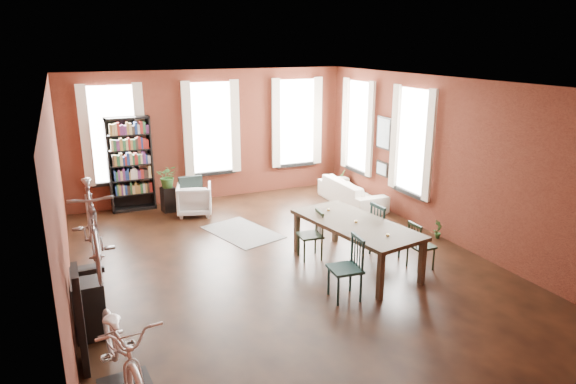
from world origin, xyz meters
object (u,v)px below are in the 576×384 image
dining_chair_d (386,230)px  bookshelf (131,164)px  bicycle_floor (118,311)px  dining_chair_b (310,235)px  dining_table (355,245)px  dining_chair_c (421,246)px  console_table (89,303)px  white_armchair (194,198)px  dining_chair_a (345,269)px  cream_sofa (352,188)px  plant_stand (168,199)px

dining_chair_d → bookshelf: (-3.89, 4.70, 0.59)m
bicycle_floor → dining_chair_b: bearing=30.4°
dining_table → bicycle_floor: bicycle_floor is taller
dining_chair_c → console_table: 5.43m
dining_table → white_armchair: 4.40m
dining_chair_b → dining_chair_c: (1.58, -1.18, -0.02)m
dining_chair_c → bookshelf: bookshelf is taller
dining_chair_a → dining_chair_c: bearing=109.0°
dining_chair_b → bicycle_floor: (-3.58, -2.68, 0.65)m
dining_table → console_table: bearing=174.0°
dining_chair_d → dining_chair_a: bearing=124.0°
bookshelf → cream_sofa: bookshelf is taller
dining_chair_b → cream_sofa: 3.48m
dining_chair_c → console_table: dining_chair_c is taller
dining_chair_b → dining_chair_c: size_ratio=1.05×
dining_chair_a → console_table: (-3.66, 0.64, -0.10)m
plant_stand → bicycle_floor: 6.73m
console_table → bicycle_floor: (0.27, -1.72, 0.70)m
dining_chair_a → console_table: dining_chair_a is taller
dining_table → bookshelf: 5.85m
console_table → bicycle_floor: 1.87m
dining_chair_d → console_table: 5.19m
bookshelf → white_armchair: (1.24, -0.92, -0.71)m
plant_stand → bicycle_floor: bearing=-105.1°
dining_chair_d → bicycle_floor: size_ratio=0.54×
dining_chair_a → dining_chair_d: dining_chair_d is taller
cream_sofa → bicycle_floor: (-5.96, -5.22, 0.69)m
dining_table → bookshelf: (-3.13, 4.89, 0.69)m
dining_table → dining_chair_d: dining_chair_d is taller
bookshelf → white_armchair: bookshelf is taller
cream_sofa → console_table: (-6.23, -3.50, -0.01)m
bookshelf → bicycle_floor: bearing=-98.3°
dining_table → bookshelf: bookshelf is taller
dining_chair_b → cream_sofa: (2.38, 2.54, -0.04)m
white_armchair → cream_sofa: size_ratio=0.38×
console_table → dining_table: bearing=4.0°
console_table → bicycle_floor: size_ratio=0.43×
dining_chair_a → bookshelf: bearing=-152.5°
dining_table → white_armchair: bearing=105.4°
white_armchair → dining_chair_d: bearing=140.7°
dining_table → bicycle_floor: (-4.14, -2.02, 0.69)m
dining_table → console_table: size_ratio=3.04×
dining_chair_c → console_table: size_ratio=1.06×
dining_chair_a → console_table: size_ratio=1.25×
dining_chair_a → bookshelf: (-2.38, 5.84, 0.60)m
dining_table → dining_chair_a: size_ratio=2.42×
dining_chair_a → dining_chair_d: size_ratio=0.99×
bookshelf → bicycle_floor: size_ratio=1.17×
dining_chair_b → dining_chair_d: 1.40m
bicycle_floor → bookshelf: bearing=75.3°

